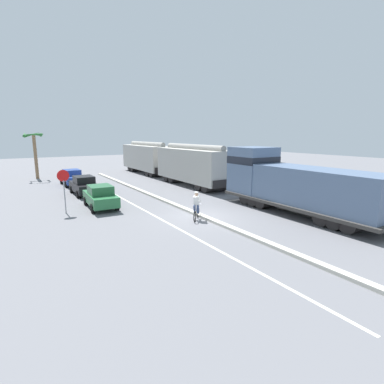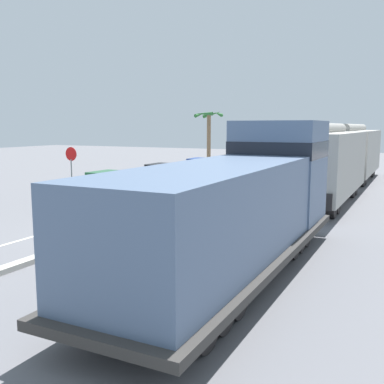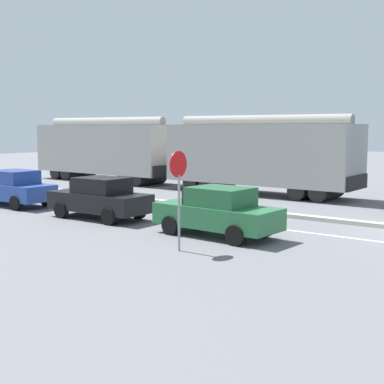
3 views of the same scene
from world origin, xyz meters
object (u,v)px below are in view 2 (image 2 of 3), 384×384
at_px(hopper_car_middle, 354,152).
at_px(palm_tree_near, 209,127).
at_px(locomotive, 243,206).
at_px(parked_car_blue, 201,169).
at_px(parked_car_green, 110,186).
at_px(hopper_car_lead, 325,164).
at_px(stop_sign, 71,163).
at_px(cyclist, 100,212).
at_px(parked_car_black, 163,176).

height_order(hopper_car_middle, palm_tree_near, palm_tree_near).
height_order(locomotive, parked_car_blue, locomotive).
bearing_deg(parked_car_blue, parked_car_green, -90.57).
distance_m(hopper_car_lead, stop_sign, 13.68).
height_order(locomotive, hopper_car_middle, locomotive).
bearing_deg(hopper_car_lead, parked_car_green, -157.21).
relative_size(hopper_car_middle, parked_car_green, 2.48).
relative_size(locomotive, cyclist, 6.77).
height_order(hopper_car_lead, stop_sign, hopper_car_lead).
xyz_separation_m(parked_car_blue, palm_tree_near, (-2.63, 7.07, 3.09)).
bearing_deg(palm_tree_near, parked_car_black, -78.54).
xyz_separation_m(hopper_car_middle, palm_tree_near, (-12.99, 2.32, 1.83)).
distance_m(hopper_car_lead, cyclist, 12.35).
bearing_deg(parked_car_green, parked_car_black, 89.25).
bearing_deg(hopper_car_middle, hopper_car_lead, -90.00).
distance_m(parked_car_green, cyclist, 7.40).
relative_size(cyclist, stop_sign, 0.60).
distance_m(locomotive, hopper_car_lead, 12.16).
bearing_deg(palm_tree_near, parked_car_blue, -69.62).
bearing_deg(locomotive, parked_car_blue, 118.62).
height_order(parked_car_black, cyclist, cyclist).
bearing_deg(hopper_car_lead, cyclist, -121.00).
height_order(hopper_car_lead, parked_car_blue, hopper_car_lead).
bearing_deg(parked_car_green, cyclist, -55.84).
height_order(locomotive, parked_car_black, locomotive).
bearing_deg(locomotive, hopper_car_middle, 90.00).
xyz_separation_m(locomotive, parked_car_black, (-10.41, 13.32, -0.98)).
distance_m(parked_car_green, parked_car_black, 5.57).
bearing_deg(parked_car_blue, palm_tree_near, 110.38).
bearing_deg(hopper_car_lead, stop_sign, -160.06).
height_order(hopper_car_lead, cyclist, hopper_car_lead).
bearing_deg(hopper_car_middle, cyclist, -105.95).
bearing_deg(palm_tree_near, stop_sign, -89.59).
relative_size(parked_car_green, cyclist, 2.49).
height_order(locomotive, hopper_car_lead, locomotive).
distance_m(hopper_car_lead, hopper_car_middle, 11.60).
distance_m(parked_car_blue, stop_sign, 11.84).
distance_m(hopper_car_middle, palm_tree_near, 13.33).
height_order(parked_car_green, parked_car_black, same).
bearing_deg(parked_car_blue, parked_car_black, -90.40).
relative_size(hopper_car_lead, cyclist, 6.18).
bearing_deg(parked_car_green, locomotive, -36.48).
bearing_deg(locomotive, parked_car_green, 143.52).
distance_m(parked_car_green, palm_tree_near, 18.75).
bearing_deg(locomotive, parked_car_black, 128.00).
height_order(parked_car_black, palm_tree_near, palm_tree_near).
xyz_separation_m(locomotive, cyclist, (-6.33, 1.63, -0.98)).
bearing_deg(hopper_car_middle, stop_sign, -128.34).
bearing_deg(stop_sign, parked_car_blue, 77.78).
bearing_deg(hopper_car_middle, parked_car_black, -134.93).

